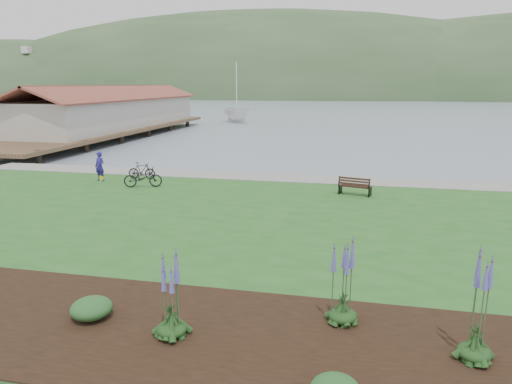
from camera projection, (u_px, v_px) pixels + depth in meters
ground at (223, 217)px, 19.51m from camera, size 600.00×600.00×0.00m
lawn at (208, 227)px, 17.56m from camera, size 34.00×20.00×0.40m
shoreline_path at (256, 177)px, 25.97m from camera, size 34.00×2.20×0.03m
garden_bed at (230, 338)px, 9.48m from camera, size 24.00×4.40×0.04m
far_hillside at (394, 98)px, 177.12m from camera, size 580.00×80.00×38.00m
pier_pavilion at (115, 112)px, 49.16m from camera, size 8.00×36.00×5.40m
park_bench at (355, 186)px, 21.59m from camera, size 1.58×0.95×0.92m
person at (100, 164)px, 24.71m from camera, size 0.76×0.60×1.88m
bicycle_a at (143, 177)px, 23.30m from camera, size 1.24×2.05×1.01m
bicycle_b at (142, 171)px, 25.27m from camera, size 0.54×1.58×0.94m
sailboat at (237, 123)px, 67.11m from camera, size 14.81×14.82×27.39m
pannier at (102, 178)px, 24.94m from camera, size 0.28×0.33×0.30m
echium_0 at (170, 297)px, 9.32m from camera, size 0.62×0.62×2.06m
echium_1 at (344, 284)px, 9.87m from camera, size 0.62×0.62×2.21m
echium_2 at (479, 313)px, 8.48m from camera, size 0.62×0.62×2.36m
shrub_0 at (91, 308)px, 10.21m from camera, size 0.92×0.92×0.46m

